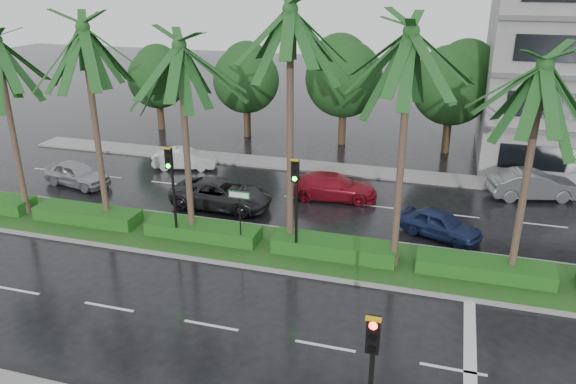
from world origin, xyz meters
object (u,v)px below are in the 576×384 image
(signal_median_left, at_px, (171,180))
(car_darkgrey, at_px, (222,194))
(car_white, at_px, (185,159))
(street_sign, at_px, (240,205))
(car_silver, at_px, (77,174))
(car_grey, at_px, (533,185))
(car_red, at_px, (333,186))
(car_blue, at_px, (440,224))

(signal_median_left, bearing_deg, car_darkgrey, 85.48)
(car_white, bearing_deg, street_sign, -156.73)
(car_silver, relative_size, car_grey, 0.87)
(car_red, relative_size, car_blue, 1.25)
(street_sign, xyz_separation_m, car_silver, (-11.65, 4.80, -1.44))
(signal_median_left, height_order, car_darkgrey, signal_median_left)
(car_blue, relative_size, car_grey, 0.81)
(car_grey, bearing_deg, signal_median_left, 107.85)
(car_red, height_order, car_grey, car_grey)
(signal_median_left, relative_size, car_darkgrey, 0.84)
(signal_median_left, distance_m, car_red, 9.34)
(car_silver, height_order, car_white, car_silver)
(car_red, bearing_deg, car_silver, 93.14)
(signal_median_left, xyz_separation_m, street_sign, (3.00, 0.18, -0.87))
(street_sign, bearing_deg, signal_median_left, -176.53)
(car_silver, bearing_deg, street_sign, -100.81)
(signal_median_left, distance_m, car_blue, 12.11)
(signal_median_left, relative_size, car_blue, 1.17)
(car_silver, xyz_separation_m, car_red, (14.18, 2.18, -0.00))
(signal_median_left, height_order, car_silver, signal_median_left)
(car_white, distance_m, car_grey, 19.86)
(car_darkgrey, height_order, car_blue, car_darkgrey)
(street_sign, xyz_separation_m, car_darkgrey, (-2.65, 4.21, -1.41))
(street_sign, distance_m, car_silver, 12.68)
(car_darkgrey, xyz_separation_m, car_grey, (15.35, 5.81, 0.04))
(car_silver, relative_size, car_blue, 1.07)
(car_silver, bearing_deg, signal_median_left, -108.35)
(street_sign, bearing_deg, car_grey, 38.29)
(signal_median_left, xyz_separation_m, car_darkgrey, (0.35, 4.39, -2.28))
(street_sign, distance_m, car_white, 11.72)
(car_darkgrey, xyz_separation_m, car_red, (5.18, 2.77, -0.04))
(street_sign, xyz_separation_m, car_blue, (8.19, 3.79, -1.49))
(street_sign, relative_size, car_red, 0.56)
(signal_median_left, xyz_separation_m, car_white, (-4.15, 9.35, -2.37))
(car_silver, bearing_deg, car_darkgrey, -82.16)
(street_sign, xyz_separation_m, car_red, (2.53, 6.98, -1.45))
(car_silver, height_order, car_red, car_silver)
(car_white, distance_m, car_blue, 16.26)
(car_red, height_order, car_blue, car_red)
(street_sign, height_order, car_white, street_sign)
(street_sign, height_order, car_red, street_sign)
(car_white, bearing_deg, car_blue, -123.99)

